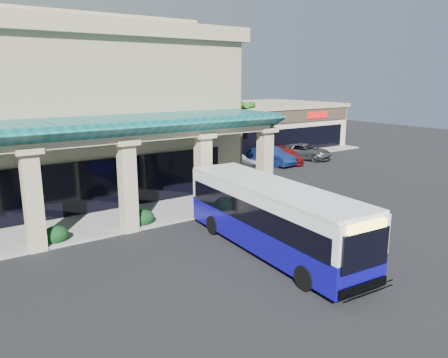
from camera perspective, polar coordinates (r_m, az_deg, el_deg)
ground at (r=20.30m, az=1.67°, el=-9.23°), size 110.00×110.00×0.00m
arcade at (r=22.61m, az=-25.88°, el=-0.65°), size 30.00×6.20×5.70m
strip_mall at (r=49.06m, az=1.85°, el=6.93°), size 22.50×12.50×4.90m
palm_0 at (r=32.98m, az=2.17°, el=5.40°), size 2.40×2.40×6.60m
palm_1 at (r=36.01m, az=0.54°, el=5.41°), size 2.40×2.40×5.80m
broadleaf_tree at (r=39.22m, az=-6.12°, el=5.24°), size 2.60×2.60×4.81m
transit_bus at (r=19.74m, az=6.24°, el=-5.13°), size 3.43×11.35×3.12m
pedestrian at (r=24.03m, az=12.81°, el=-3.88°), size 0.64×0.72×1.66m
car_silver at (r=37.10m, az=1.13°, el=2.46°), size 3.79×5.49×1.73m
car_white at (r=39.82m, az=6.18°, el=3.02°), size 2.13×5.01×1.61m
car_red at (r=40.90m, az=8.18°, el=3.02°), size 3.28×4.87×1.31m
car_gray at (r=43.09m, az=10.48°, el=3.55°), size 4.21×5.80×1.47m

